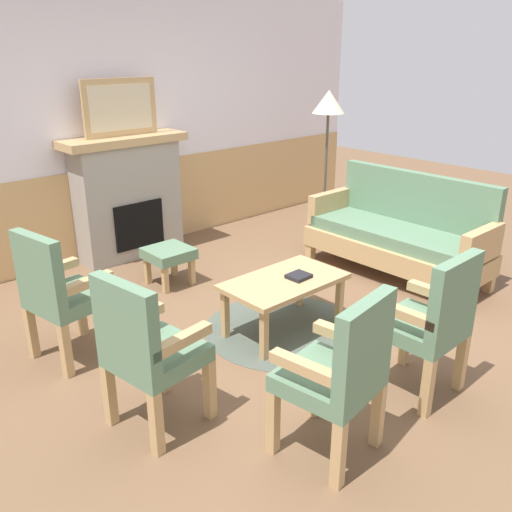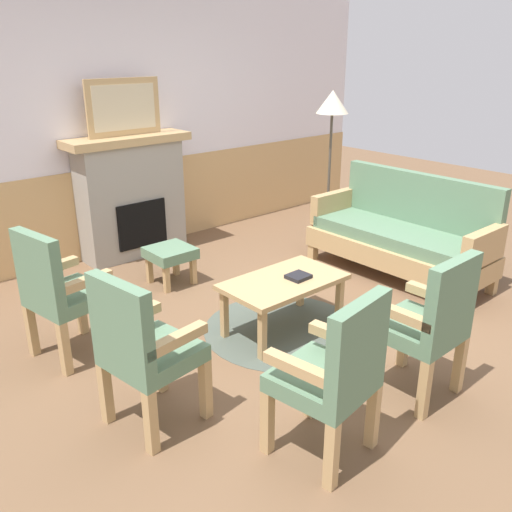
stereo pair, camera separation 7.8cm
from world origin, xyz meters
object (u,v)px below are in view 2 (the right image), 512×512
(armchair_near_fireplace, at_px, (59,289))
(armchair_front_left, at_px, (429,321))
(coffee_table, at_px, (284,286))
(armchair_front_center, at_px, (335,371))
(couch, at_px, (402,236))
(armchair_by_window_left, at_px, (142,346))
(framed_picture, at_px, (124,107))
(fireplace, at_px, (131,196))
(floor_lamp_by_couch, at_px, (332,111))
(footstool, at_px, (170,255))
(book_on_table, at_px, (298,276))

(armchair_near_fireplace, relative_size, armchair_front_left, 1.00)
(coffee_table, bearing_deg, armchair_front_center, -123.41)
(couch, relative_size, armchair_by_window_left, 1.84)
(armchair_front_center, bearing_deg, coffee_table, 56.59)
(armchair_near_fireplace, bearing_deg, framed_picture, 46.88)
(fireplace, distance_m, floor_lamp_by_couch, 2.39)
(couch, height_order, armchair_near_fireplace, same)
(framed_picture, height_order, armchair_front_left, framed_picture)
(fireplace, distance_m, coffee_table, 2.32)
(coffee_table, bearing_deg, fireplace, 90.45)
(fireplace, distance_m, couch, 2.81)
(footstool, bearing_deg, couch, -35.32)
(armchair_front_center, bearing_deg, book_on_table, 52.03)
(book_on_table, bearing_deg, footstool, 100.34)
(fireplace, xyz_separation_m, armchair_front_center, (-0.78, -3.51, -0.11))
(armchair_by_window_left, relative_size, floor_lamp_by_couch, 0.58)
(armchair_front_center, height_order, floor_lamp_by_couch, floor_lamp_by_couch)
(armchair_near_fireplace, bearing_deg, armchair_front_center, -71.18)
(footstool, xyz_separation_m, armchair_front_center, (-0.64, -2.58, 0.25))
(couch, bearing_deg, framed_picture, 127.13)
(book_on_table, xyz_separation_m, armchair_front_left, (-0.03, -1.16, 0.08))
(framed_picture, height_order, armchair_by_window_left, framed_picture)
(armchair_near_fireplace, xyz_separation_m, floor_lamp_by_couch, (3.48, 0.59, 0.91))
(armchair_front_left, bearing_deg, armchair_front_center, 179.12)
(couch, relative_size, coffee_table, 1.87)
(coffee_table, relative_size, book_on_table, 5.68)
(framed_picture, distance_m, armchair_near_fireplace, 2.35)
(framed_picture, bearing_deg, armchair_by_window_left, -118.25)
(book_on_table, bearing_deg, framed_picture, 92.87)
(footstool, distance_m, armchair_front_left, 2.61)
(couch, xyz_separation_m, armchair_near_fireplace, (-3.14, 0.68, 0.14))
(armchair_front_center, bearing_deg, armchair_near_fireplace, 108.82)
(armchair_by_window_left, xyz_separation_m, armchair_front_center, (0.63, -0.89, 0.00))
(armchair_front_left, bearing_deg, couch, 39.02)
(armchair_front_center, bearing_deg, footstool, 76.14)
(coffee_table, height_order, armchair_near_fireplace, armchair_near_fireplace)
(fireplace, bearing_deg, armchair_front_left, -88.51)
(book_on_table, relative_size, armchair_near_fireplace, 0.17)
(framed_picture, relative_size, armchair_front_center, 0.82)
(footstool, relative_size, floor_lamp_by_couch, 0.24)
(fireplace, distance_m, book_on_table, 2.37)
(footstool, height_order, armchair_front_center, armchair_front_center)
(fireplace, distance_m, armchair_front_left, 3.53)
(floor_lamp_by_couch, bearing_deg, book_on_table, -143.79)
(armchair_front_left, relative_size, floor_lamp_by_couch, 0.58)
(framed_picture, height_order, coffee_table, framed_picture)
(coffee_table, relative_size, footstool, 2.40)
(framed_picture, height_order, couch, framed_picture)
(armchair_front_left, bearing_deg, floor_lamp_by_couch, 52.88)
(armchair_near_fireplace, distance_m, armchair_by_window_left, 1.07)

